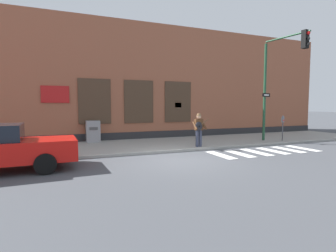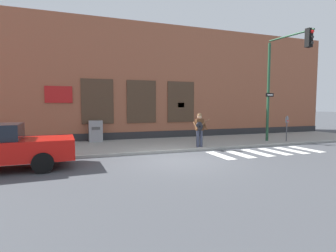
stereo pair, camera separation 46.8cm
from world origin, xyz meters
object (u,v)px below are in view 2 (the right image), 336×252
at_px(traffic_light, 283,70).
at_px(parking_meter, 287,124).
at_px(utility_box, 96,131).
at_px(busker, 200,128).

distance_m(traffic_light, parking_meter, 3.04).
xyz_separation_m(parking_meter, utility_box, (-10.14, 3.43, -0.36)).
bearing_deg(traffic_light, parking_meter, 27.53).
bearing_deg(parking_meter, utility_box, 161.32).
distance_m(busker, utility_box, 5.88).
bearing_deg(parking_meter, busker, -177.41).
xyz_separation_m(busker, traffic_light, (4.80, -0.15, 2.94)).
bearing_deg(parking_meter, traffic_light, -152.47).
bearing_deg(busker, utility_box, 141.19).
distance_m(traffic_light, utility_box, 10.64).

